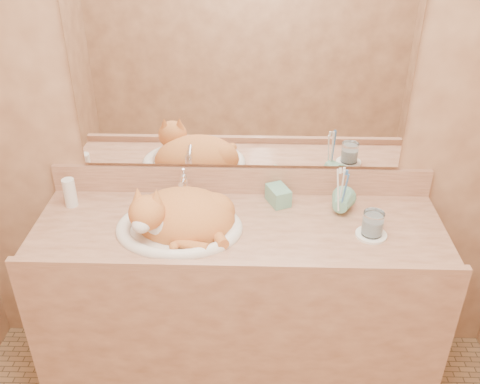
{
  "coord_description": "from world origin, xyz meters",
  "views": [
    {
      "loc": [
        0.06,
        -0.98,
        2.03
      ],
      "look_at": [
        0.01,
        0.7,
        1.02
      ],
      "focal_mm": 40.0,
      "sensor_mm": 36.0,
      "label": 1
    }
  ],
  "objects_px": {
    "vanity_counter": "(239,309)",
    "sink_basin": "(178,213)",
    "water_glass": "(373,223)",
    "toothbrush_cup": "(340,208)",
    "cat": "(180,214)",
    "soap_dispenser": "(285,192)"
  },
  "relations": [
    {
      "from": "vanity_counter",
      "to": "sink_basin",
      "type": "distance_m",
      "value": 0.55
    },
    {
      "from": "cat",
      "to": "water_glass",
      "type": "height_order",
      "value": "cat"
    },
    {
      "from": "sink_basin",
      "to": "water_glass",
      "type": "relative_size",
      "value": 5.13
    },
    {
      "from": "cat",
      "to": "water_glass",
      "type": "xyz_separation_m",
      "value": [
        0.73,
        -0.03,
        -0.01
      ]
    },
    {
      "from": "vanity_counter",
      "to": "toothbrush_cup",
      "type": "relative_size",
      "value": 16.15
    },
    {
      "from": "vanity_counter",
      "to": "cat",
      "type": "relative_size",
      "value": 4.04
    },
    {
      "from": "sink_basin",
      "to": "toothbrush_cup",
      "type": "bearing_deg",
      "value": 16.42
    },
    {
      "from": "soap_dispenser",
      "to": "vanity_counter",
      "type": "bearing_deg",
      "value": -167.77
    },
    {
      "from": "sink_basin",
      "to": "water_glass",
      "type": "distance_m",
      "value": 0.73
    },
    {
      "from": "sink_basin",
      "to": "soap_dispenser",
      "type": "xyz_separation_m",
      "value": [
        0.41,
        0.15,
        0.01
      ]
    },
    {
      "from": "sink_basin",
      "to": "cat",
      "type": "xyz_separation_m",
      "value": [
        0.0,
        0.01,
        -0.01
      ]
    },
    {
      "from": "sink_basin",
      "to": "toothbrush_cup",
      "type": "height_order",
      "value": "sink_basin"
    },
    {
      "from": "sink_basin",
      "to": "vanity_counter",
      "type": "bearing_deg",
      "value": 12.53
    },
    {
      "from": "toothbrush_cup",
      "to": "water_glass",
      "type": "bearing_deg",
      "value": -48.37
    },
    {
      "from": "water_glass",
      "to": "toothbrush_cup",
      "type": "bearing_deg",
      "value": 131.63
    },
    {
      "from": "vanity_counter",
      "to": "toothbrush_cup",
      "type": "bearing_deg",
      "value": 11.1
    },
    {
      "from": "soap_dispenser",
      "to": "toothbrush_cup",
      "type": "xyz_separation_m",
      "value": [
        0.22,
        -0.06,
        -0.04
      ]
    },
    {
      "from": "soap_dispenser",
      "to": "water_glass",
      "type": "xyz_separation_m",
      "value": [
        0.32,
        -0.18,
        -0.02
      ]
    },
    {
      "from": "sink_basin",
      "to": "cat",
      "type": "relative_size",
      "value": 1.21
    },
    {
      "from": "cat",
      "to": "water_glass",
      "type": "distance_m",
      "value": 0.73
    },
    {
      "from": "cat",
      "to": "sink_basin",
      "type": "bearing_deg",
      "value": -98.3
    },
    {
      "from": "cat",
      "to": "toothbrush_cup",
      "type": "xyz_separation_m",
      "value": [
        0.62,
        0.09,
        -0.02
      ]
    }
  ]
}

